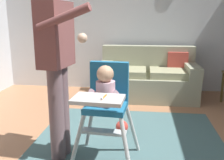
% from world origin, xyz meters
% --- Properties ---
extents(ground, '(6.13, 6.70, 0.10)m').
position_xyz_m(ground, '(0.00, 0.00, -0.05)').
color(ground, '#A5704D').
extents(wall_far, '(5.33, 0.06, 2.63)m').
position_xyz_m(wall_far, '(0.00, 2.58, 1.32)').
color(wall_far, silver).
rests_on(wall_far, ground).
extents(area_rug, '(2.08, 2.54, 0.01)m').
position_xyz_m(area_rug, '(0.24, 0.02, 0.00)').
color(area_rug, '#456567').
rests_on(area_rug, ground).
extents(couch, '(1.63, 0.86, 0.86)m').
position_xyz_m(couch, '(0.46, 2.06, 0.33)').
color(couch, gray).
rests_on(couch, ground).
extents(high_chair, '(0.65, 0.76, 0.95)m').
position_xyz_m(high_chair, '(0.05, -0.10, 0.66)').
color(high_chair, silver).
rests_on(high_chair, ground).
extents(adult_standing, '(0.51, 0.54, 1.67)m').
position_xyz_m(adult_standing, '(-0.41, -0.04, 0.95)').
color(adult_standing, '#72575B').
rests_on(adult_standing, ground).
extents(toy_ball_second, '(0.15, 0.15, 0.15)m').
position_xyz_m(toy_ball_second, '(0.15, 0.56, 0.07)').
color(toy_ball_second, '#D13D33').
rests_on(toy_ball_second, ground).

